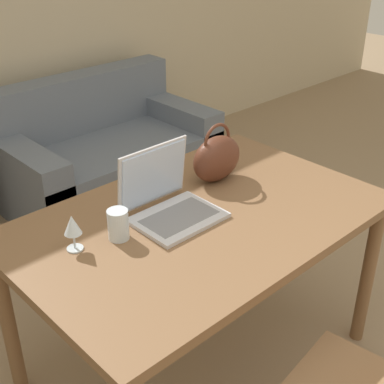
# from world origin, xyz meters

# --- Properties ---
(dining_table) EXTENTS (1.46, 0.94, 0.78)m
(dining_table) POSITION_xyz_m (0.07, 0.74, 0.70)
(dining_table) COLOR brown
(dining_table) RESTS_ON ground_plane
(couch) EXTENTS (1.44, 0.83, 0.82)m
(couch) POSITION_xyz_m (0.72, 2.36, 0.29)
(couch) COLOR slate
(couch) RESTS_ON ground_plane
(laptop) EXTENTS (0.33, 0.29, 0.27)m
(laptop) POSITION_xyz_m (-0.01, 0.84, 0.85)
(laptop) COLOR silver
(laptop) RESTS_ON dining_table
(drinking_glass) EXTENTS (0.08, 0.08, 0.12)m
(drinking_glass) POSITION_xyz_m (-0.26, 0.82, 0.84)
(drinking_glass) COLOR silver
(drinking_glass) RESTS_ON dining_table
(wine_glass) EXTENTS (0.06, 0.06, 0.14)m
(wine_glass) POSITION_xyz_m (-0.41, 0.87, 0.87)
(wine_glass) COLOR silver
(wine_glass) RESTS_ON dining_table
(handbag) EXTENTS (0.25, 0.14, 0.26)m
(handbag) POSITION_xyz_m (0.34, 0.91, 0.88)
(handbag) COLOR #592D1E
(handbag) RESTS_ON dining_table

